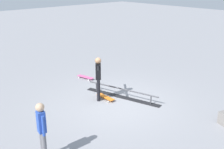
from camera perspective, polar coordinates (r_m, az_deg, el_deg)
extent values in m
plane|color=gray|center=(9.80, 0.92, -5.95)|extent=(60.00, 60.00, 0.00)
cube|color=black|center=(10.30, 2.05, -4.60)|extent=(2.97, 1.04, 0.01)
cylinder|color=#47474C|center=(9.78, 7.91, -5.16)|extent=(0.04, 0.04, 0.32)
cylinder|color=#47474C|center=(10.81, -3.21, -2.54)|extent=(0.04, 0.04, 0.32)
cylinder|color=#47474C|center=(10.18, 2.07, -2.96)|extent=(2.77, 0.81, 0.05)
cylinder|color=black|center=(10.01, -2.75, -2.91)|extent=(0.16, 0.16, 0.79)
cylinder|color=black|center=(9.86, -2.76, -3.26)|extent=(0.16, 0.16, 0.79)
cube|color=black|center=(9.70, -2.82, 0.62)|extent=(0.28, 0.27, 0.56)
sphere|color=#A87A56|center=(9.58, -2.85, 2.83)|extent=(0.22, 0.22, 0.22)
cylinder|color=black|center=(9.98, -2.82, 2.46)|extent=(0.45, 0.40, 0.07)
cylinder|color=black|center=(9.28, -2.86, 1.15)|extent=(0.45, 0.40, 0.07)
cube|color=orange|center=(10.12, -1.31, -4.59)|extent=(0.80, 0.22, 0.02)
cylinder|color=white|center=(10.27, -2.79, -4.57)|extent=(0.05, 0.03, 0.05)
cylinder|color=white|center=(10.40, -1.80, -4.23)|extent=(0.05, 0.03, 0.05)
cylinder|color=white|center=(9.89, -0.79, -5.53)|extent=(0.05, 0.03, 0.05)
cylinder|color=white|center=(10.02, 0.20, -5.16)|extent=(0.05, 0.03, 0.05)
cylinder|color=slate|center=(7.00, -13.56, -14.20)|extent=(0.13, 0.13, 0.75)
cylinder|color=slate|center=(7.13, -13.96, -13.61)|extent=(0.13, 0.13, 0.75)
cube|color=#2D51B7|center=(6.74, -14.20, -9.31)|extent=(0.23, 0.21, 0.53)
sphere|color=tan|center=(6.58, -14.46, -6.49)|extent=(0.20, 0.20, 0.20)
cylinder|color=#2D51B7|center=(6.65, -13.80, -10.16)|extent=(0.08, 0.08, 0.50)
cylinder|color=#2D51B7|center=(6.88, -14.52, -9.20)|extent=(0.08, 0.08, 0.50)
cube|color=#E05993|center=(12.16, -5.43, -0.48)|extent=(0.82, 0.36, 0.02)
cylinder|color=white|center=(12.27, -6.74, -0.61)|extent=(0.06, 0.04, 0.05)
cylinder|color=white|center=(12.43, -6.04, -0.32)|extent=(0.06, 0.04, 0.05)
cylinder|color=white|center=(11.93, -4.79, -1.13)|extent=(0.06, 0.04, 0.05)
cylinder|color=white|center=(12.10, -4.09, -0.82)|extent=(0.06, 0.04, 0.05)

